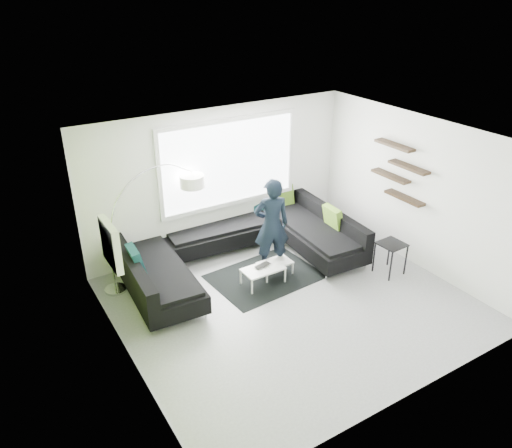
{
  "coord_description": "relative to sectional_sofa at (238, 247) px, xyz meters",
  "views": [
    {
      "loc": [
        -4.13,
        -5.6,
        4.9
      ],
      "look_at": [
        -0.15,
        0.9,
        1.13
      ],
      "focal_mm": 35.0,
      "sensor_mm": 36.0,
      "label": 1
    }
  ],
  "objects": [
    {
      "name": "coffee_table",
      "position": [
        0.24,
        -0.69,
        -0.25
      ],
      "size": [
        0.96,
        0.57,
        0.31
      ],
      "primitive_type": "cube",
      "rotation": [
        0.0,
        0.0,
        0.02
      ],
      "color": "white",
      "rests_on": "ground"
    },
    {
      "name": "room_shell",
      "position": [
        0.21,
        -1.3,
        1.41
      ],
      "size": [
        5.54,
        5.04,
        2.82
      ],
      "color": "white",
      "rests_on": "ground"
    },
    {
      "name": "sectional_sofa",
      "position": [
        0.0,
        0.0,
        0.0
      ],
      "size": [
        4.39,
        2.87,
        0.92
      ],
      "rotation": [
        0.0,
        0.0,
        -0.06
      ],
      "color": "black",
      "rests_on": "ground"
    },
    {
      "name": "person",
      "position": [
        0.49,
        -0.38,
        0.49
      ],
      "size": [
        0.91,
        0.82,
        1.78
      ],
      "primitive_type": "imported",
      "rotation": [
        0.0,
        0.0,
        2.81
      ],
      "color": "black",
      "rests_on": "ground"
    },
    {
      "name": "ground",
      "position": [
        0.17,
        -1.51,
        -0.4
      ],
      "size": [
        5.5,
        5.5,
        0.0
      ],
      "primitive_type": "plane",
      "color": "gray",
      "rests_on": "ground"
    },
    {
      "name": "laptop",
      "position": [
        0.11,
        -0.74,
        -0.08
      ],
      "size": [
        0.39,
        0.32,
        0.02
      ],
      "primitive_type": "imported",
      "rotation": [
        0.0,
        0.0,
        0.2
      ],
      "color": "black",
      "rests_on": "coffee_table"
    },
    {
      "name": "side_table",
      "position": [
        2.24,
        -1.66,
        -0.1
      ],
      "size": [
        0.47,
        0.47,
        0.61
      ],
      "primitive_type": "cube",
      "rotation": [
        0.0,
        0.0,
        0.05
      ],
      "color": "black",
      "rests_on": "ground"
    },
    {
      "name": "rug",
      "position": [
        0.22,
        -0.59,
        -0.4
      ],
      "size": [
        1.99,
        1.52,
        0.01
      ],
      "primitive_type": "cube",
      "rotation": [
        0.0,
        0.0,
        0.07
      ],
      "color": "black",
      "rests_on": "ground"
    },
    {
      "name": "arc_lamp",
      "position": [
        -2.24,
        0.39,
        0.63
      ],
      "size": [
        1.97,
        0.73,
        2.07
      ],
      "primitive_type": null,
      "rotation": [
        0.0,
        0.0,
        0.08
      ],
      "color": "silver",
      "rests_on": "ground"
    }
  ]
}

